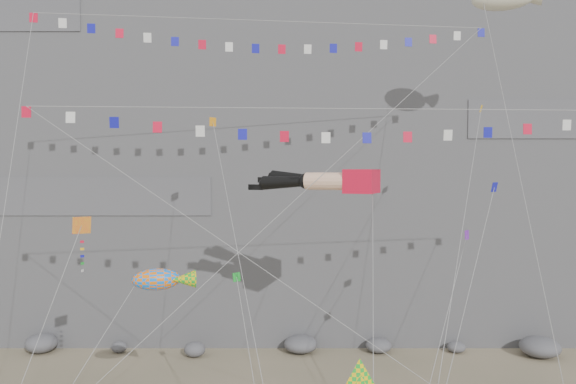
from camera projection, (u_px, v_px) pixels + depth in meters
name	position (u px, v px, depth m)	size (l,w,h in m)	color
cliff	(298.00, 63.00, 57.24)	(80.00, 28.00, 50.00)	slate
talus_boulders	(301.00, 345.00, 43.18)	(60.00, 3.00, 1.20)	slate
legs_kite	(327.00, 181.00, 31.76)	(7.57, 16.40, 18.78)	red
flag_banner_upper	(268.00, 21.00, 33.61)	(26.71, 13.31, 28.47)	red
flag_banner_lower	(347.00, 109.00, 28.29)	(31.41, 5.04, 20.09)	red
harlequin_kite	(81.00, 226.00, 28.47)	(3.26, 7.53, 13.12)	red
fish_windsock	(156.00, 280.00, 28.06)	(7.19, 8.41, 12.38)	orange
small_kite_a	(214.00, 127.00, 34.60)	(5.78, 16.90, 24.02)	orange
small_kite_b	(466.00, 239.00, 30.11)	(6.17, 9.42, 14.74)	purple
small_kite_c	(237.00, 282.00, 27.89)	(3.11, 9.88, 12.92)	green
small_kite_d	(480.00, 117.00, 34.08)	(7.99, 15.42, 24.31)	#EDAC13
small_kite_e	(493.00, 191.00, 30.13)	(7.26, 10.25, 17.48)	#1313A8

